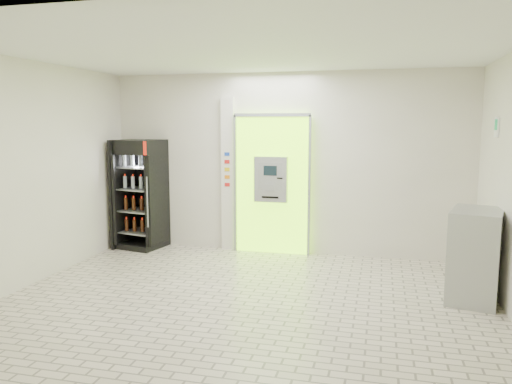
% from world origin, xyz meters
% --- Properties ---
extents(ground, '(6.00, 6.00, 0.00)m').
position_xyz_m(ground, '(0.00, 0.00, 0.00)').
color(ground, beige).
rests_on(ground, ground).
extents(room_shell, '(6.00, 6.00, 6.00)m').
position_xyz_m(room_shell, '(0.00, 0.00, 1.84)').
color(room_shell, silver).
rests_on(room_shell, ground).
extents(atm_assembly, '(1.30, 0.24, 2.33)m').
position_xyz_m(atm_assembly, '(-0.20, 2.41, 1.17)').
color(atm_assembly, '#86E611').
rests_on(atm_assembly, ground).
extents(pillar, '(0.22, 0.11, 2.60)m').
position_xyz_m(pillar, '(-0.98, 2.45, 1.30)').
color(pillar, silver).
rests_on(pillar, ground).
extents(beverage_cooler, '(0.82, 0.78, 1.89)m').
position_xyz_m(beverage_cooler, '(-2.50, 2.18, 0.91)').
color(beverage_cooler, black).
rests_on(beverage_cooler, ground).
extents(steel_cabinet, '(0.77, 0.96, 1.13)m').
position_xyz_m(steel_cabinet, '(2.71, 0.76, 0.56)').
color(steel_cabinet, '#9A9DA2').
rests_on(steel_cabinet, ground).
extents(exit_sign, '(0.02, 0.22, 0.26)m').
position_xyz_m(exit_sign, '(2.99, 1.40, 2.12)').
color(exit_sign, white).
rests_on(exit_sign, room_shell).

